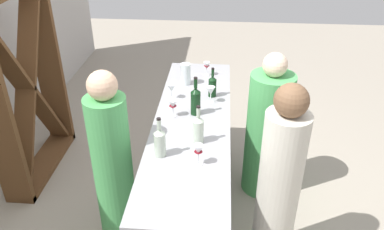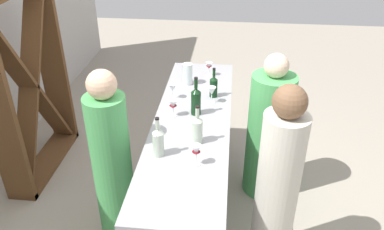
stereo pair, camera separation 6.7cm
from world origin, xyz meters
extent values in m
plane|color=#9E9384|center=(0.00, 0.00, 0.00)|extent=(12.00, 12.00, 0.00)
cube|color=slate|center=(0.00, 0.00, 0.47)|extent=(2.27, 0.54, 0.93)
cube|color=#99999E|center=(0.00, 0.00, 0.96)|extent=(2.35, 0.62, 0.05)
cube|color=brown|center=(1.07, 1.65, 0.94)|extent=(0.06, 0.28, 1.89)
cube|color=brown|center=(0.53, 1.65, 0.03)|extent=(1.15, 0.28, 0.06)
cube|color=brown|center=(0.53, 1.65, 0.94)|extent=(1.06, 0.20, 1.79)
cube|color=brown|center=(0.53, 1.65, 0.94)|extent=(1.06, 0.20, 1.79)
cylinder|color=#B7C6B2|center=(-0.49, 0.18, 1.07)|extent=(0.08, 0.08, 0.18)
cone|color=#B7C6B2|center=(-0.49, 0.18, 1.18)|extent=(0.08, 0.08, 0.03)
cylinder|color=#B7C6B2|center=(-0.49, 0.18, 1.23)|extent=(0.03, 0.03, 0.08)
cylinder|color=black|center=(-0.49, 0.18, 1.28)|extent=(0.03, 0.03, 0.01)
cylinder|color=#B7C6B2|center=(-0.30, -0.07, 1.07)|extent=(0.08, 0.08, 0.18)
cone|color=#B7C6B2|center=(-0.30, -0.07, 1.18)|extent=(0.08, 0.08, 0.03)
cylinder|color=#B7C6B2|center=(-0.30, -0.07, 1.23)|extent=(0.03, 0.03, 0.08)
cylinder|color=black|center=(-0.30, -0.07, 1.28)|extent=(0.03, 0.03, 0.01)
cylinder|color=black|center=(0.11, -0.02, 1.08)|extent=(0.08, 0.08, 0.20)
cone|color=black|center=(0.11, -0.02, 1.20)|extent=(0.08, 0.08, 0.04)
cylinder|color=black|center=(0.11, -0.02, 1.26)|extent=(0.03, 0.03, 0.08)
cylinder|color=black|center=(0.11, -0.02, 1.31)|extent=(0.03, 0.03, 0.01)
cylinder|color=black|center=(0.44, -0.15, 1.06)|extent=(0.07, 0.07, 0.16)
cone|color=black|center=(0.44, -0.15, 1.16)|extent=(0.07, 0.07, 0.03)
cylinder|color=black|center=(0.44, -0.15, 1.21)|extent=(0.02, 0.02, 0.07)
cylinder|color=black|center=(0.44, -0.15, 1.25)|extent=(0.03, 0.03, 0.01)
cylinder|color=white|center=(0.32, -0.14, 0.98)|extent=(0.06, 0.06, 0.00)
cylinder|color=white|center=(0.32, -0.14, 1.02)|extent=(0.01, 0.01, 0.07)
cone|color=white|center=(0.32, -0.14, 1.09)|extent=(0.07, 0.07, 0.08)
cylinder|color=white|center=(-0.57, -0.09, 0.98)|extent=(0.06, 0.06, 0.00)
cylinder|color=white|center=(-0.57, -0.09, 1.02)|extent=(0.01, 0.01, 0.07)
cone|color=white|center=(-0.57, -0.09, 1.10)|extent=(0.07, 0.07, 0.08)
cone|color=maroon|center=(-0.57, -0.09, 1.07)|extent=(0.06, 0.06, 0.03)
cylinder|color=white|center=(0.89, -0.08, 0.98)|extent=(0.06, 0.06, 0.00)
cylinder|color=white|center=(0.89, -0.08, 1.02)|extent=(0.01, 0.01, 0.07)
cone|color=white|center=(0.89, -0.08, 1.09)|extent=(0.06, 0.06, 0.07)
cone|color=maroon|center=(0.89, -0.08, 1.07)|extent=(0.05, 0.05, 0.03)
cylinder|color=white|center=(0.06, 0.16, 0.98)|extent=(0.06, 0.06, 0.00)
cylinder|color=white|center=(0.06, 0.16, 1.02)|extent=(0.01, 0.01, 0.06)
cone|color=white|center=(0.06, 0.16, 1.09)|extent=(0.07, 0.07, 0.08)
cone|color=maroon|center=(0.06, 0.16, 1.06)|extent=(0.06, 0.06, 0.03)
cylinder|color=white|center=(0.37, 0.21, 0.98)|extent=(0.06, 0.06, 0.00)
cylinder|color=white|center=(0.37, 0.21, 1.01)|extent=(0.01, 0.01, 0.06)
cone|color=white|center=(0.37, 0.21, 1.08)|extent=(0.07, 0.07, 0.07)
cylinder|color=silver|center=(0.67, 0.12, 1.08)|extent=(0.10, 0.10, 0.21)
cylinder|color=beige|center=(-0.49, -0.67, 0.68)|extent=(0.38, 0.38, 1.35)
sphere|color=brown|center=(-0.49, -0.67, 1.45)|extent=(0.23, 0.23, 0.23)
cylinder|color=#4CA559|center=(0.39, -0.67, 0.61)|extent=(0.50, 0.50, 1.23)
sphere|color=beige|center=(0.39, -0.67, 1.32)|extent=(0.21, 0.21, 0.21)
cylinder|color=#4CA559|center=(-0.35, 0.59, 0.67)|extent=(0.40, 0.40, 1.34)
sphere|color=#D8AD8C|center=(-0.35, 0.59, 1.44)|extent=(0.22, 0.22, 0.22)
camera|label=1|loc=(-2.66, -0.22, 2.60)|focal=36.03mm
camera|label=2|loc=(-2.65, -0.28, 2.60)|focal=36.03mm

